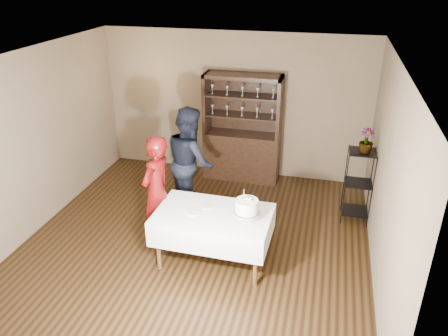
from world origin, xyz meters
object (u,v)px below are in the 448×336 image
(china_hutch, at_px, (242,145))
(cake_table, at_px, (213,225))
(cake, at_px, (247,208))
(man, at_px, (190,161))
(plant_etagere, at_px, (358,183))
(woman, at_px, (156,192))
(potted_plant, at_px, (366,141))

(china_hutch, xyz_separation_m, cake_table, (0.16, -2.66, -0.08))
(cake_table, distance_m, cake, 0.59)
(man, relative_size, cake, 3.95)
(plant_etagere, xyz_separation_m, cake, (-1.45, -1.67, 0.30))
(plant_etagere, relative_size, man, 0.66)
(woman, distance_m, potted_plant, 3.19)
(china_hutch, height_order, cake, china_hutch)
(plant_etagere, height_order, cake, cake)
(plant_etagere, bearing_deg, potted_plant, -36.56)
(man, height_order, cake, man)
(china_hutch, bearing_deg, cake, -77.03)
(man, bearing_deg, woman, 134.21)
(woman, bearing_deg, cake_table, 85.20)
(woman, bearing_deg, potted_plant, 125.75)
(china_hutch, relative_size, plant_etagere, 1.67)
(cake_table, bearing_deg, woman, 164.90)
(china_hutch, distance_m, cake_table, 2.67)
(plant_etagere, relative_size, cake, 2.63)
(woman, bearing_deg, plant_etagere, 126.26)
(china_hutch, relative_size, cake, 4.38)
(cake_table, height_order, potted_plant, potted_plant)
(cake, bearing_deg, plant_etagere, 48.87)
(china_hutch, height_order, woman, china_hutch)
(woman, distance_m, cake, 1.39)
(woman, bearing_deg, cake, 87.96)
(cake, bearing_deg, cake_table, 173.18)
(plant_etagere, xyz_separation_m, cake_table, (-1.92, -1.61, -0.06))
(woman, height_order, cake, woman)
(cake, height_order, potted_plant, potted_plant)
(cake_table, bearing_deg, china_hutch, 93.54)
(woman, relative_size, man, 0.93)
(china_hutch, height_order, cake_table, china_hutch)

